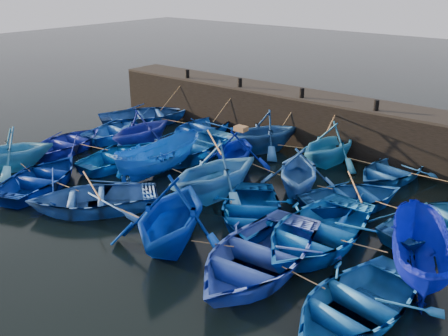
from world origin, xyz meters
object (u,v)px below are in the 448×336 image
Objects in this scene: boat_13 at (69,142)px; wooden_crate at (241,129)px; boat_0 at (146,115)px; boat_20 at (9,149)px; boat_8 at (187,147)px.

boat_13 is 9.41m from wooden_crate.
boat_20 is (0.64, -9.12, 0.47)m from boat_0.
boat_8 is 3.49m from wooden_crate.
boat_0 is 1.22× the size of boat_13.
boat_8 is at bearing -160.12° from boat_13.
boat_20 is at bearing -129.98° from boat_8.
boat_20 is at bearing -142.05° from wooden_crate.
boat_20 is at bearing 85.16° from boat_13.
boat_20 is (0.22, -3.34, 0.57)m from boat_13.
boat_0 is 9.56m from wooden_crate.
boat_13 is at bearing -159.46° from wooden_crate.
boat_0 is 0.98× the size of boat_8.
boat_8 is at bearing -173.80° from boat_0.
boat_0 is 6.56m from boat_8.
boat_20 is at bearing 125.10° from boat_0.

